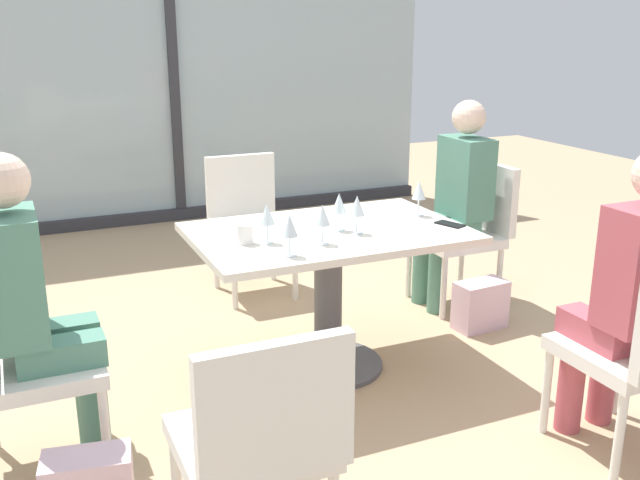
# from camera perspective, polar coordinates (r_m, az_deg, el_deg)

# --- Properties ---
(ground_plane) EXTENTS (12.00, 12.00, 0.00)m
(ground_plane) POSITION_cam_1_polar(r_m,az_deg,el_deg) (3.76, 0.63, -9.93)
(ground_plane) COLOR tan
(window_wall_backdrop) EXTENTS (4.72, 0.10, 2.70)m
(window_wall_backdrop) POSITION_cam_1_polar(r_m,az_deg,el_deg) (6.42, -11.52, 12.20)
(window_wall_backdrop) COLOR #A3B7BC
(window_wall_backdrop) RESTS_ON ground_plane
(dining_table_main) EXTENTS (1.31, 0.86, 0.73)m
(dining_table_main) POSITION_cam_1_polar(r_m,az_deg,el_deg) (3.55, 0.65, -2.03)
(dining_table_main) COLOR silver
(dining_table_main) RESTS_ON ground_plane
(chair_far_right) EXTENTS (0.50, 0.46, 0.87)m
(chair_far_right) POSITION_cam_1_polar(r_m,az_deg,el_deg) (4.54, 11.70, 1.19)
(chair_far_right) COLOR silver
(chair_far_right) RESTS_ON ground_plane
(chair_side_end) EXTENTS (0.50, 0.46, 0.87)m
(chair_side_end) POSITION_cam_1_polar(r_m,az_deg,el_deg) (2.98, -23.34, -8.32)
(chair_side_end) COLOR silver
(chair_side_end) RESTS_ON ground_plane
(chair_near_window) EXTENTS (0.46, 0.51, 0.87)m
(chair_near_window) POSITION_cam_1_polar(r_m,az_deg,el_deg) (4.67, -5.67, 1.89)
(chair_near_window) COLOR silver
(chair_near_window) RESTS_ON ground_plane
(chair_front_left) EXTENTS (0.46, 0.50, 0.87)m
(chair_front_left) POSITION_cam_1_polar(r_m,az_deg,el_deg) (2.26, -4.80, -15.24)
(chair_front_left) COLOR silver
(chair_front_left) RESTS_ON ground_plane
(person_far_right) EXTENTS (0.39, 0.34, 1.26)m
(person_far_right) POSITION_cam_1_polar(r_m,az_deg,el_deg) (4.43, 10.70, 3.57)
(person_far_right) COLOR #4C7F6B
(person_far_right) RESTS_ON ground_plane
(person_side_end) EXTENTS (0.39, 0.34, 1.26)m
(person_side_end) POSITION_cam_1_polar(r_m,az_deg,el_deg) (2.90, -21.66, -4.43)
(person_side_end) COLOR #4C7F6B
(person_side_end) RESTS_ON ground_plane
(person_front_right) EXTENTS (0.34, 0.39, 1.26)m
(person_front_right) POSITION_cam_1_polar(r_m,az_deg,el_deg) (3.08, 23.40, -3.44)
(person_front_right) COLOR #B24C56
(person_front_right) RESTS_ON ground_plane
(wine_glass_0) EXTENTS (0.07, 0.07, 0.18)m
(wine_glass_0) POSITION_cam_1_polar(r_m,az_deg,el_deg) (3.40, 2.95, 2.65)
(wine_glass_0) COLOR silver
(wine_glass_0) RESTS_ON dining_table_main
(wine_glass_1) EXTENTS (0.07, 0.07, 0.18)m
(wine_glass_1) POSITION_cam_1_polar(r_m,az_deg,el_deg) (3.25, -4.21, 1.97)
(wine_glass_1) COLOR silver
(wine_glass_1) RESTS_ON dining_table_main
(wine_glass_2) EXTENTS (0.07, 0.07, 0.18)m
(wine_glass_2) POSITION_cam_1_polar(r_m,az_deg,el_deg) (3.45, 1.52, 2.86)
(wine_glass_2) COLOR silver
(wine_glass_2) RESTS_ON dining_table_main
(wine_glass_3) EXTENTS (0.07, 0.07, 0.18)m
(wine_glass_3) POSITION_cam_1_polar(r_m,az_deg,el_deg) (3.75, 7.82, 3.87)
(wine_glass_3) COLOR silver
(wine_glass_3) RESTS_ON dining_table_main
(wine_glass_4) EXTENTS (0.07, 0.07, 0.18)m
(wine_glass_4) POSITION_cam_1_polar(r_m,az_deg,el_deg) (3.23, 0.19, 1.91)
(wine_glass_4) COLOR silver
(wine_glass_4) RESTS_ON dining_table_main
(wine_glass_5) EXTENTS (0.07, 0.07, 0.18)m
(wine_glass_5) POSITION_cam_1_polar(r_m,az_deg,el_deg) (3.07, -2.42, 1.07)
(wine_glass_5) COLOR silver
(wine_glass_5) RESTS_ON dining_table_main
(coffee_cup) EXTENTS (0.08, 0.08, 0.09)m
(coffee_cup) POSITION_cam_1_polar(r_m,az_deg,el_deg) (3.28, -5.94, 0.48)
(coffee_cup) COLOR white
(coffee_cup) RESTS_ON dining_table_main
(cell_phone_on_table) EXTENTS (0.11, 0.16, 0.01)m
(cell_phone_on_table) POSITION_cam_1_polar(r_m,az_deg,el_deg) (3.63, 10.22, 1.24)
(cell_phone_on_table) COLOR black
(cell_phone_on_table) RESTS_ON dining_table_main
(handbag_0) EXTENTS (0.31, 0.18, 0.28)m
(handbag_0) POSITION_cam_1_polar(r_m,az_deg,el_deg) (4.25, 12.56, -5.03)
(handbag_0) COLOR beige
(handbag_0) RESTS_ON ground_plane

